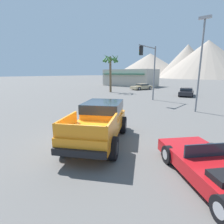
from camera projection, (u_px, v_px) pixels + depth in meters
name	position (u px, v px, depth m)	size (l,w,h in m)	color
ground_plane	(98.00, 139.00, 8.57)	(320.00, 320.00, 0.00)	#5B5956
orange_pickup_truck	(100.00, 119.00, 8.39)	(4.16, 5.47, 1.76)	orange
red_convertible_car	(216.00, 171.00, 5.10)	(4.33, 4.17, 1.04)	#B21419
parked_car_dark	(186.00, 92.00, 24.68)	(2.75, 4.61, 1.14)	#232328
parked_car_tan	(142.00, 87.00, 33.83)	(3.03, 4.76, 1.13)	tan
traffic_light_main	(149.00, 63.00, 19.16)	(0.38, 3.67, 6.13)	slate
street_lamp_post	(201.00, 56.00, 13.72)	(0.90, 0.24, 7.36)	slate
palm_tree_tall	(111.00, 64.00, 28.48)	(2.77, 3.09, 6.15)	brown
storefront_building	(130.00, 78.00, 43.50)	(12.81, 6.85, 4.01)	#BCB2A3
distant_mountain_range	(223.00, 62.00, 106.30)	(199.11, 83.07, 21.90)	gray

